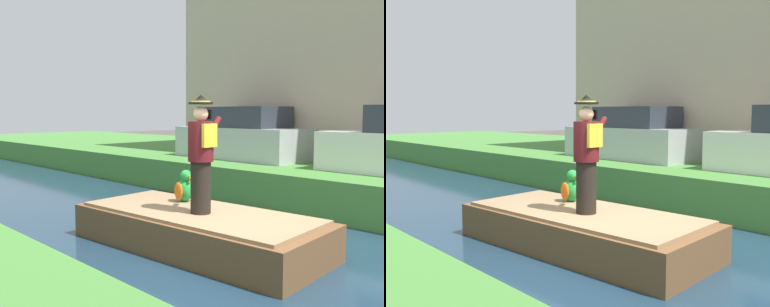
# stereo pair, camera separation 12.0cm
# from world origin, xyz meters

# --- Properties ---
(ground_plane) EXTENTS (80.00, 80.00, 0.00)m
(ground_plane) POSITION_xyz_m (0.00, 0.00, 0.00)
(ground_plane) COLOR #4C4742
(canal_water) EXTENTS (5.97, 48.00, 0.10)m
(canal_water) POSITION_xyz_m (0.00, 0.00, 0.05)
(canal_water) COLOR #1E384C
(canal_water) RESTS_ON ground
(boat) EXTENTS (2.16, 4.34, 0.61)m
(boat) POSITION_xyz_m (0.00, 0.70, 0.40)
(boat) COLOR brown
(boat) RESTS_ON canal_water
(person_pirate) EXTENTS (0.61, 0.42, 1.85)m
(person_pirate) POSITION_xyz_m (-0.09, 0.53, 1.64)
(person_pirate) COLOR black
(person_pirate) RESTS_ON boat
(parrot_plush) EXTENTS (0.36, 0.34, 0.57)m
(parrot_plush) POSITION_xyz_m (0.35, 1.38, 0.95)
(parrot_plush) COLOR green
(parrot_plush) RESTS_ON boat
(parked_car_silver) EXTENTS (1.78, 4.03, 1.50)m
(parked_car_silver) POSITION_xyz_m (5.10, 4.07, 1.58)
(parked_car_silver) COLOR #B7B7BC
(parked_car_silver) RESTS_ON grass_bank_far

